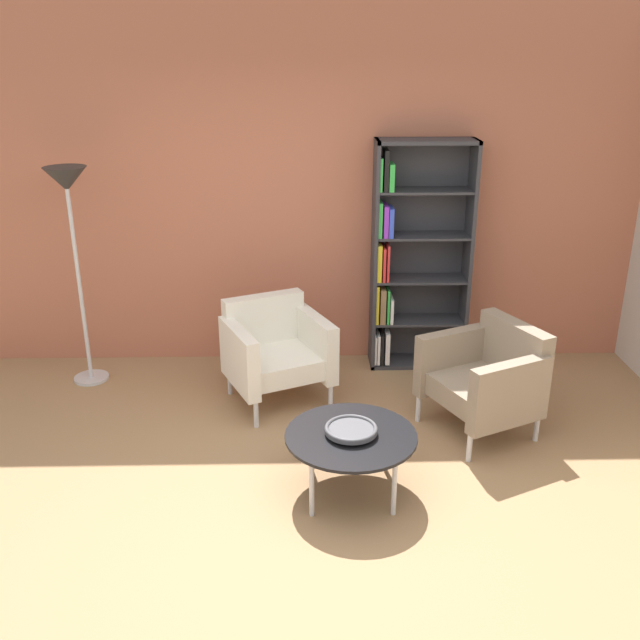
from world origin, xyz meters
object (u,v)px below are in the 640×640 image
object	(u,v)px
decorative_bowl	(351,429)
armchair_near_window	(487,376)
coffee_table_low	(351,439)
floor_lamp_torchiere	(69,206)
bookshelf_tall	(412,259)
armchair_corner_red	(275,349)

from	to	relation	value
decorative_bowl	armchair_near_window	size ratio (longest dim) A/B	0.35
coffee_table_low	floor_lamp_torchiere	distance (m)	2.82
floor_lamp_torchiere	decorative_bowl	bearing A→B (deg)	-38.38
bookshelf_tall	floor_lamp_torchiere	size ratio (longest dim) A/B	1.09
bookshelf_tall	armchair_corner_red	bearing A→B (deg)	-149.78
armchair_near_window	armchair_corner_red	world-z (taller)	same
coffee_table_low	armchair_near_window	world-z (taller)	armchair_near_window
coffee_table_low	armchair_near_window	bearing A→B (deg)	36.50
bookshelf_tall	armchair_near_window	world-z (taller)	bookshelf_tall
bookshelf_tall	coffee_table_low	distance (m)	2.07
floor_lamp_torchiere	armchair_corner_red	bearing A→B (deg)	-13.49
decorative_bowl	armchair_corner_red	world-z (taller)	armchair_corner_red
decorative_bowl	bookshelf_tall	bearing A→B (deg)	72.03
coffee_table_low	decorative_bowl	world-z (taller)	decorative_bowl
coffee_table_low	bookshelf_tall	bearing A→B (deg)	72.03
armchair_corner_red	armchair_near_window	bearing A→B (deg)	-42.91
armchair_near_window	armchair_corner_red	size ratio (longest dim) A/B	1.00
bookshelf_tall	armchair_near_window	bearing A→B (deg)	-71.51
decorative_bowl	floor_lamp_torchiere	world-z (taller)	floor_lamp_torchiere
armchair_near_window	armchair_corner_red	bearing A→B (deg)	-133.88
bookshelf_tall	coffee_table_low	world-z (taller)	bookshelf_tall
coffee_table_low	floor_lamp_torchiere	xyz separation A→B (m)	(-2.04, 1.62, 1.08)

